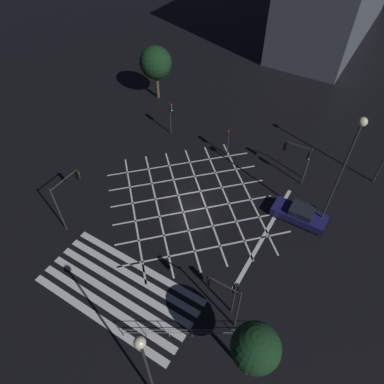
% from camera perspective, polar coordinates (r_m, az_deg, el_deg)
% --- Properties ---
extents(ground_plane, '(200.00, 200.00, 0.00)m').
position_cam_1_polar(ground_plane, '(29.38, 0.00, -1.58)').
color(ground_plane, black).
extents(road_markings, '(16.87, 20.64, 0.01)m').
position_cam_1_polar(road_markings, '(26.49, -5.49, -9.35)').
color(road_markings, silver).
rests_on(road_markings, ground_plane).
extents(traffic_light_nw_main, '(0.39, 0.36, 3.66)m').
position_cam_1_polar(traffic_light_nw_main, '(35.17, -3.58, 13.15)').
color(traffic_light_nw_main, '#2D2D30').
rests_on(traffic_light_nw_main, ground_plane).
extents(traffic_light_sw_cross, '(0.36, 2.78, 4.58)m').
position_cam_1_polar(traffic_light_sw_cross, '(27.29, -19.94, 0.40)').
color(traffic_light_sw_cross, '#2D2D30').
rests_on(traffic_light_sw_cross, ground_plane).
extents(traffic_light_ne_cross, '(0.36, 0.39, 3.89)m').
position_cam_1_polar(traffic_light_ne_cross, '(30.53, 18.78, 4.92)').
color(traffic_light_ne_cross, '#2D2D30').
rests_on(traffic_light_ne_cross, ground_plane).
extents(traffic_light_median_north, '(0.36, 0.39, 3.22)m').
position_cam_1_polar(traffic_light_median_north, '(32.48, 6.06, 9.12)').
color(traffic_light_median_north, '#2D2D30').
rests_on(traffic_light_median_north, ground_plane).
extents(traffic_light_se_cross, '(0.36, 0.39, 3.34)m').
position_cam_1_polar(traffic_light_se_cross, '(21.98, 7.21, -16.29)').
color(traffic_light_se_cross, '#2D2D30').
rests_on(traffic_light_se_cross, ground_plane).
extents(traffic_light_se_main, '(2.24, 0.36, 4.37)m').
position_cam_1_polar(traffic_light_se_main, '(20.96, 5.09, -16.49)').
color(traffic_light_se_main, '#2D2D30').
rests_on(traffic_light_se_main, ground_plane).
extents(traffic_light_ne_main, '(2.54, 0.36, 3.45)m').
position_cam_1_polar(traffic_light_ne_main, '(31.53, 16.76, 6.42)').
color(traffic_light_ne_main, '#2D2D30').
rests_on(traffic_light_ne_main, ground_plane).
extents(street_lamp_east, '(0.49, 0.49, 8.76)m').
position_cam_1_polar(street_lamp_east, '(16.63, -7.63, -26.60)').
color(street_lamp_east, '#2D2D30').
rests_on(street_lamp_east, ground_plane).
extents(street_lamp_west, '(0.59, 0.59, 10.14)m').
position_cam_1_polar(street_lamp_west, '(24.69, 24.73, 5.90)').
color(street_lamp_west, '#2D2D30').
rests_on(street_lamp_west, ground_plane).
extents(street_tree_near, '(2.59, 2.59, 5.30)m').
position_cam_1_polar(street_tree_near, '(19.11, 10.56, -24.16)').
color(street_tree_near, brown).
rests_on(street_tree_near, ground_plane).
extents(street_tree_far, '(3.59, 3.59, 6.09)m').
position_cam_1_polar(street_tree_far, '(40.83, -6.08, 20.62)').
color(street_tree_far, brown).
rests_on(street_tree_far, ground_plane).
extents(waiting_car, '(4.35, 1.72, 1.40)m').
position_cam_1_polar(waiting_car, '(28.92, 17.49, -3.55)').
color(waiting_car, '#191951').
rests_on(waiting_car, ground_plane).
extents(pedestrian_railing, '(7.31, 4.46, 1.05)m').
position_cam_1_polar(pedestrian_railing, '(22.66, 0.00, -22.33)').
color(pedestrian_railing, gray).
rests_on(pedestrian_railing, ground_plane).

